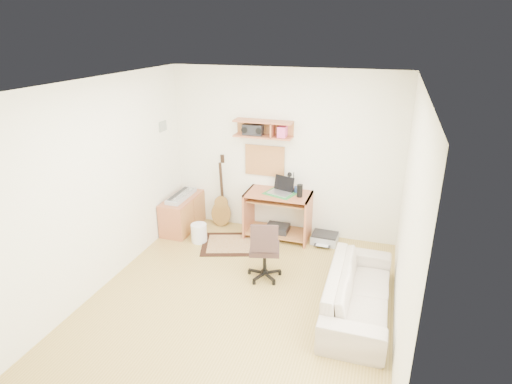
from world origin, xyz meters
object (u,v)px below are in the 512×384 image
(task_chair, at_px, (265,249))
(desk, at_px, (278,215))
(cabinet, at_px, (183,213))
(printer, at_px, (325,238))
(sofa, at_px, (359,285))

(task_chair, bearing_deg, desk, 82.20)
(cabinet, bearing_deg, desk, 6.34)
(cabinet, xyz_separation_m, printer, (2.33, 0.20, -0.19))
(desk, distance_m, task_chair, 1.21)
(desk, distance_m, cabinet, 1.59)
(task_chair, height_order, cabinet, task_chair)
(printer, height_order, sofa, sofa)
(cabinet, bearing_deg, task_chair, -30.80)
(task_chair, distance_m, sofa, 1.30)
(cabinet, relative_size, printer, 2.28)
(desk, xyz_separation_m, printer, (0.75, 0.03, -0.29))
(desk, height_order, printer, desk)
(desk, xyz_separation_m, cabinet, (-1.58, -0.18, -0.10))
(printer, xyz_separation_m, sofa, (0.63, -1.59, 0.26))
(desk, distance_m, sofa, 2.09)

